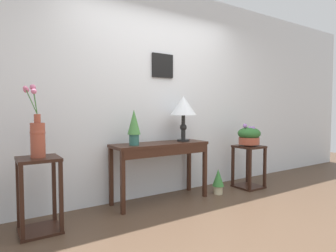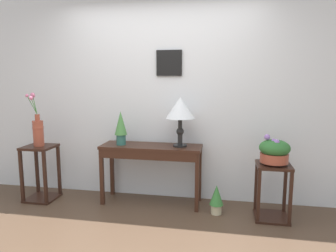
{
  "view_description": "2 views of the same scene",
  "coord_description": "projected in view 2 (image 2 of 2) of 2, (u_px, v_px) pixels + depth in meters",
  "views": [
    {
      "loc": [
        -1.9,
        -1.81,
        1.14
      ],
      "look_at": [
        0.1,
        1.28,
        0.94
      ],
      "focal_mm": 29.9,
      "sensor_mm": 36.0,
      "label": 1
    },
    {
      "loc": [
        0.81,
        -2.47,
        1.55
      ],
      "look_at": [
        0.13,
        1.12,
        1.0
      ],
      "focal_mm": 33.28,
      "sensor_mm": 36.0,
      "label": 2
    }
  ],
  "objects": [
    {
      "name": "table_lamp",
      "position": [
        180.0,
        110.0,
        3.69
      ],
      "size": [
        0.35,
        0.35,
        0.6
      ],
      "color": "black",
      "rests_on": "console_table"
    },
    {
      "name": "pedestal_stand_left",
      "position": [
        41.0,
        173.0,
        3.99
      ],
      "size": [
        0.37,
        0.37,
        0.71
      ],
      "color": "black",
      "rests_on": "ground"
    },
    {
      "name": "flower_vase_tall_left",
      "position": [
        38.0,
        129.0,
        3.91
      ],
      "size": [
        0.18,
        0.16,
        0.67
      ],
      "color": "#9E4733",
      "rests_on": "pedestal_stand_left"
    },
    {
      "name": "potted_plant_floor",
      "position": [
        216.0,
        198.0,
        3.58
      ],
      "size": [
        0.16,
        0.16,
        0.35
      ],
      "color": "beige",
      "rests_on": "ground"
    },
    {
      "name": "pedestal_stand_right",
      "position": [
        272.0,
        191.0,
        3.45
      ],
      "size": [
        0.37,
        0.37,
        0.63
      ],
      "color": "black",
      "rests_on": "ground"
    },
    {
      "name": "back_wall_with_art",
      "position": [
        163.0,
        91.0,
        4.0
      ],
      "size": [
        9.0,
        0.13,
        2.8
      ],
      "color": "silver",
      "rests_on": "ground"
    },
    {
      "name": "potted_plant_on_console",
      "position": [
        121.0,
        126.0,
        3.83
      ],
      "size": [
        0.15,
        0.15,
        0.42
      ],
      "color": "#2D665B",
      "rests_on": "console_table"
    },
    {
      "name": "planter_bowl_wide_right",
      "position": [
        274.0,
        151.0,
        3.38
      ],
      "size": [
        0.33,
        0.33,
        0.33
      ],
      "color": "#9E4733",
      "rests_on": "pedestal_stand_right"
    },
    {
      "name": "console_table",
      "position": [
        151.0,
        154.0,
        3.82
      ],
      "size": [
        1.24,
        0.41,
        0.74
      ],
      "color": "#381E14",
      "rests_on": "ground"
    }
  ]
}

